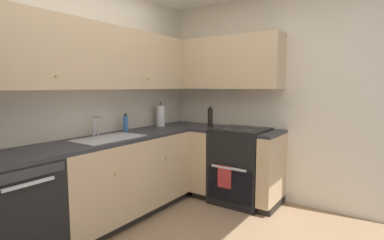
{
  "coord_description": "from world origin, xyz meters",
  "views": [
    {
      "loc": [
        -1.71,
        -1.27,
        1.42
      ],
      "look_at": [
        0.96,
        0.57,
        1.05
      ],
      "focal_mm": 27.66,
      "sensor_mm": 36.0,
      "label": 1
    }
  ],
  "objects": [
    {
      "name": "upper_cabinets_back",
      "position": [
        0.26,
        1.26,
        1.71
      ],
      "size": [
        2.54,
        0.34,
        0.65
      ],
      "color": "tan"
    },
    {
      "name": "dishwasher",
      "position": [
        -0.71,
        1.12,
        0.43
      ],
      "size": [
        0.6,
        0.63,
        0.86
      ],
      "color": "black",
      "rests_on": "ground_plane"
    },
    {
      "name": "wall_back",
      "position": [
        0.0,
        1.44,
        1.26
      ],
      "size": [
        3.81,
        0.05,
        2.52
      ],
      "primitive_type": "cube",
      "color": "beige",
      "rests_on": "ground_plane"
    },
    {
      "name": "upper_cabinets_right",
      "position": [
        1.7,
        0.62,
        1.71
      ],
      "size": [
        0.32,
        1.59,
        0.65
      ],
      "color": "tan"
    },
    {
      "name": "lower_cabinets_back",
      "position": [
        0.43,
        1.12,
        0.44
      ],
      "size": [
        1.66,
        0.62,
        0.86
      ],
      "color": "tan",
      "rests_on": "ground_plane"
    },
    {
      "name": "countertop_back",
      "position": [
        0.42,
        1.12,
        0.88
      ],
      "size": [
        2.86,
        0.6,
        0.03
      ],
      "primitive_type": "cube",
      "color": "#2D2D33",
      "rests_on": "lower_cabinets_back"
    },
    {
      "name": "wall_right",
      "position": [
        1.88,
        0.0,
        1.26
      ],
      "size": [
        0.05,
        2.93,
        2.52
      ],
      "primitive_type": "cube",
      "color": "beige",
      "rests_on": "ground_plane"
    },
    {
      "name": "soap_bottle",
      "position": [
        0.66,
        1.3,
        0.99
      ],
      "size": [
        0.06,
        0.06,
        0.21
      ],
      "color": "#3F72BF",
      "rests_on": "countertop_back"
    },
    {
      "name": "oven_range",
      "position": [
        1.57,
        0.25,
        0.46
      ],
      "size": [
        0.68,
        0.62,
        1.05
      ],
      "color": "black",
      "rests_on": "ground_plane"
    },
    {
      "name": "sink",
      "position": [
        0.23,
        1.09,
        0.86
      ],
      "size": [
        0.69,
        0.4,
        0.1
      ],
      "color": "#B7B7BC",
      "rests_on": "countertop_back"
    },
    {
      "name": "faucet",
      "position": [
        0.24,
        1.3,
        1.03
      ],
      "size": [
        0.07,
        0.16,
        0.22
      ],
      "color": "silver",
      "rests_on": "countertop_back"
    },
    {
      "name": "lower_cabinets_right",
      "position": [
        1.56,
        0.38,
        0.44
      ],
      "size": [
        0.62,
        1.04,
        0.86
      ],
      "color": "tan",
      "rests_on": "ground_plane"
    },
    {
      "name": "oil_bottle",
      "position": [
        1.56,
        0.69,
        1.02
      ],
      "size": [
        0.07,
        0.07,
        0.26
      ],
      "color": "black",
      "rests_on": "countertop_right"
    },
    {
      "name": "countertop_right",
      "position": [
        1.56,
        0.38,
        0.88
      ],
      "size": [
        0.6,
        1.04,
        0.03
      ],
      "color": "#2D2D33",
      "rests_on": "lower_cabinets_right"
    },
    {
      "name": "paper_towel_roll",
      "position": [
        1.25,
        1.28,
        1.03
      ],
      "size": [
        0.11,
        0.11,
        0.33
      ],
      "color": "white",
      "rests_on": "countertop_back"
    }
  ]
}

